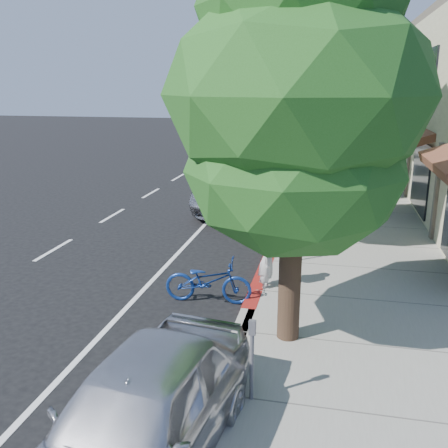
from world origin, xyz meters
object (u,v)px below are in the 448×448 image
(street_tree_4, at_px, (327,80))
(cyclist, at_px, (267,259))
(street_tree_3, at_px, (325,74))
(dark_suv_far, at_px, (283,138))
(street_tree_2, at_px, (320,97))
(white_pickup, at_px, (270,160))
(street_tree_5, at_px, (328,91))
(near_car_a, at_px, (140,417))
(bicycle, at_px, (208,281))
(pedestrian, at_px, (334,185))
(dark_sedan, at_px, (277,171))
(silver_suv, at_px, (245,188))
(street_tree_1, at_px, (314,75))
(street_tree_0, at_px, (297,102))

(street_tree_4, relative_size, cyclist, 4.79)
(street_tree_3, height_order, dark_suv_far, street_tree_3)
(street_tree_2, height_order, white_pickup, street_tree_2)
(street_tree_4, distance_m, dark_suv_far, 7.94)
(street_tree_4, height_order, street_tree_5, street_tree_4)
(street_tree_4, xyz_separation_m, near_car_a, (-1.47, -27.50, -4.15))
(cyclist, distance_m, bicycle, 1.46)
(cyclist, distance_m, near_car_a, 5.84)
(bicycle, height_order, pedestrian, pedestrian)
(dark_sedan, xyz_separation_m, pedestrian, (2.57, -4.38, 0.29))
(street_tree_4, bearing_deg, cyclist, -91.81)
(street_tree_4, xyz_separation_m, white_pickup, (-2.51, -6.72, -4.01))
(cyclist, distance_m, dark_suv_far, 27.82)
(silver_suv, bearing_deg, street_tree_2, 45.94)
(white_pickup, bearing_deg, near_car_a, -89.73)
(street_tree_5, bearing_deg, street_tree_1, -90.00)
(street_tree_3, height_order, white_pickup, street_tree_3)
(bicycle, distance_m, dark_suv_far, 28.55)
(near_car_a, bearing_deg, street_tree_2, 92.14)
(street_tree_2, height_order, dark_sedan, street_tree_2)
(white_pickup, bearing_deg, street_tree_1, -80.04)
(street_tree_2, relative_size, dark_sedan, 1.40)
(cyclist, xyz_separation_m, silver_suv, (-1.87, 7.72, 0.02))
(street_tree_4, relative_size, dark_suv_far, 1.80)
(street_tree_2, height_order, pedestrian, street_tree_2)
(street_tree_0, height_order, bicycle, street_tree_0)
(dark_suv_far, xyz_separation_m, pedestrian, (3.84, -20.00, 0.36))
(street_tree_0, distance_m, bicycle, 4.51)
(street_tree_5, bearing_deg, near_car_a, -92.51)
(street_tree_0, height_order, street_tree_1, street_tree_1)
(street_tree_2, distance_m, cyclist, 10.30)
(bicycle, xyz_separation_m, pedestrian, (2.61, 8.53, 0.59))
(street_tree_2, xyz_separation_m, street_tree_5, (0.00, 18.00, 0.04))
(pedestrian, bearing_deg, street_tree_3, -82.40)
(street_tree_0, distance_m, cyclist, 4.26)
(silver_suv, distance_m, near_car_a, 13.54)
(bicycle, xyz_separation_m, near_car_a, (0.39, -4.97, 0.25))
(street_tree_4, height_order, silver_suv, street_tree_4)
(near_car_a, bearing_deg, dark_sedan, 98.72)
(street_tree_5, xyz_separation_m, near_car_a, (-1.47, -33.50, -3.44))
(street_tree_2, distance_m, dark_sedan, 4.51)
(street_tree_1, distance_m, street_tree_4, 18.00)
(street_tree_0, xyz_separation_m, bicycle, (-1.86, 1.47, -3.84))
(street_tree_1, xyz_separation_m, street_tree_5, (0.00, 24.00, -0.65))
(street_tree_2, distance_m, pedestrian, 3.74)
(near_car_a, bearing_deg, street_tree_4, 94.50)
(pedestrian, bearing_deg, street_tree_4, -84.66)
(cyclist, bearing_deg, near_car_a, 177.09)
(street_tree_3, relative_size, street_tree_5, 1.19)
(street_tree_4, bearing_deg, dark_suv_far, 117.32)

